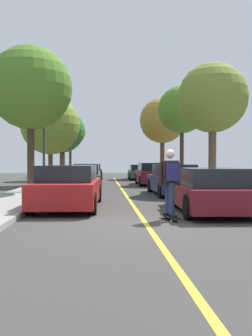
# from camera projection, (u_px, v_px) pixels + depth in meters

# --- Properties ---
(ground) EXTENTS (80.00, 80.00, 0.00)m
(ground) POSITION_uv_depth(u_px,v_px,m) (145.00, 222.00, 8.73)
(ground) COLOR #3D3A38
(center_line) EXTENTS (0.12, 39.20, 0.01)m
(center_line) POSITION_uv_depth(u_px,v_px,m) (132.00, 203.00, 12.72)
(center_line) COLOR gold
(center_line) RESTS_ON ground
(parked_car_left_nearest) EXTENTS (2.07, 4.71, 1.36)m
(parked_car_left_nearest) POSITION_uv_depth(u_px,v_px,m) (69.00, 187.00, 11.54)
(parked_car_left_nearest) COLOR maroon
(parked_car_left_nearest) RESTS_ON ground
(parked_car_left_near) EXTENTS (2.06, 4.17, 1.31)m
(parked_car_left_near) POSITION_uv_depth(u_px,v_px,m) (82.00, 178.00, 18.62)
(parked_car_left_near) COLOR #1E5B33
(parked_car_left_near) RESTS_ON ground
(parked_car_left_far) EXTENTS (1.94, 4.72, 1.33)m
(parked_car_left_far) POSITION_uv_depth(u_px,v_px,m) (87.00, 174.00, 24.30)
(parked_car_left_far) COLOR maroon
(parked_car_left_far) RESTS_ON ground
(parked_car_left_farthest) EXTENTS (2.11, 4.55, 1.31)m
(parked_car_left_farthest) POSITION_uv_depth(u_px,v_px,m) (90.00, 172.00, 30.55)
(parked_car_left_farthest) COLOR navy
(parked_car_left_farthest) RESTS_ON ground
(parked_car_right_nearest) EXTENTS (2.12, 4.17, 1.29)m
(parked_car_right_nearest) POSITION_uv_depth(u_px,v_px,m) (210.00, 190.00, 10.43)
(parked_car_right_nearest) COLOR maroon
(parked_car_right_nearest) RESTS_ON ground
(parked_car_right_near) EXTENTS (1.88, 4.38, 1.36)m
(parked_car_right_near) POSITION_uv_depth(u_px,v_px,m) (173.00, 180.00, 15.99)
(parked_car_right_near) COLOR navy
(parked_car_right_near) RESTS_ON ground
(parked_car_right_far) EXTENTS (1.93, 4.48, 1.41)m
(parked_car_right_far) POSITION_uv_depth(u_px,v_px,m) (152.00, 174.00, 22.94)
(parked_car_right_far) COLOR maroon
(parked_car_right_far) RESTS_ON ground
(parked_car_right_farthest) EXTENTS (2.03, 4.40, 1.24)m
(parked_car_right_farthest) POSITION_uv_depth(u_px,v_px,m) (140.00, 172.00, 30.08)
(parked_car_right_farthest) COLOR #1E5B33
(parked_car_right_farthest) RESTS_ON ground
(street_tree_left_nearest) EXTENTS (3.73, 3.73, 6.51)m
(street_tree_left_nearest) POSITION_uv_depth(u_px,v_px,m) (31.00, 88.00, 16.04)
(street_tree_left_nearest) COLOR #3D2D1E
(street_tree_left_nearest) RESTS_ON sidewalk_left
(street_tree_left_near) EXTENTS (3.63, 3.63, 5.41)m
(street_tree_left_near) POSITION_uv_depth(u_px,v_px,m) (50.00, 125.00, 22.08)
(street_tree_left_near) COLOR #4C3823
(street_tree_left_near) RESTS_ON sidewalk_left
(street_tree_left_far) EXTENTS (3.52, 3.52, 5.60)m
(street_tree_left_far) POSITION_uv_depth(u_px,v_px,m) (62.00, 131.00, 28.52)
(street_tree_left_far) COLOR #4C3823
(street_tree_left_far) RESTS_ON sidewalk_left
(street_tree_left_farthest) EXTENTS (3.05, 3.05, 5.93)m
(street_tree_left_farthest) POSITION_uv_depth(u_px,v_px,m) (70.00, 131.00, 35.61)
(street_tree_left_farthest) COLOR #3D2D1E
(street_tree_left_farthest) RESTS_ON sidewalk_left
(street_tree_right_nearest) EXTENTS (3.35, 3.35, 6.09)m
(street_tree_right_nearest) POSITION_uv_depth(u_px,v_px,m) (213.00, 98.00, 17.22)
(street_tree_right_nearest) COLOR brown
(street_tree_right_nearest) RESTS_ON sidewalk_right
(street_tree_right_near) EXTENTS (3.18, 3.18, 6.43)m
(street_tree_right_near) POSITION_uv_depth(u_px,v_px,m) (182.00, 110.00, 23.89)
(street_tree_right_near) COLOR #3D2D1E
(street_tree_right_near) RESTS_ON sidewalk_right
(street_tree_right_far) EXTENTS (4.02, 4.02, 7.01)m
(street_tree_right_far) POSITION_uv_depth(u_px,v_px,m) (162.00, 121.00, 31.73)
(street_tree_right_far) COLOR #4C3823
(street_tree_right_far) RESTS_ON sidewalk_right
(fire_hydrant) EXTENTS (0.20, 0.20, 0.70)m
(fire_hydrant) POSITION_uv_depth(u_px,v_px,m) (207.00, 184.00, 15.96)
(fire_hydrant) COLOR #B2140F
(fire_hydrant) RESTS_ON sidewalk_right
(streetlamp) EXTENTS (0.36, 0.24, 6.04)m
(streetlamp) POSITION_uv_depth(u_px,v_px,m) (44.00, 118.00, 17.21)
(streetlamp) COLOR #38383D
(streetlamp) RESTS_ON sidewalk_left
(skateboard) EXTENTS (0.38, 0.87, 0.10)m
(skateboard) POSITION_uv_depth(u_px,v_px,m) (170.00, 217.00, 9.04)
(skateboard) COLOR black
(skateboard) RESTS_ON ground
(skateboarder) EXTENTS (0.59, 0.71, 1.68)m
(skateboarder) POSITION_uv_depth(u_px,v_px,m) (170.00, 179.00, 8.99)
(skateboarder) COLOR black
(skateboarder) RESTS_ON skateboard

